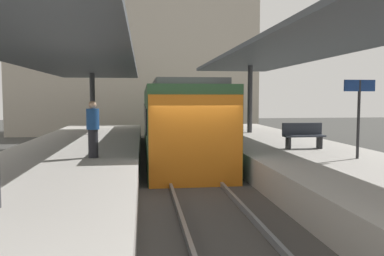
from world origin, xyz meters
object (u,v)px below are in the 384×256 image
commuter_train (175,120)px  passenger_mid_platform (93,128)px  platform_bench (303,135)px  platform_sign (359,101)px

commuter_train → passenger_mid_platform: 6.99m
commuter_train → passenger_mid_platform: bearing=-114.4°
commuter_train → platform_bench: bearing=-52.6°
commuter_train → platform_bench: (3.92, -5.13, -0.26)m
platform_bench → platform_sign: (0.61, -2.35, 1.16)m
platform_bench → passenger_mid_platform: (-6.81, -1.24, 0.38)m
commuter_train → platform_bench: commuter_train is taller
commuter_train → platform_sign: 8.79m
commuter_train → platform_sign: (4.53, -7.48, 0.90)m
passenger_mid_platform → commuter_train: bearing=65.6°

